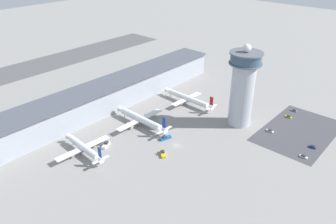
{
  "coord_description": "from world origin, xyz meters",
  "views": [
    {
      "loc": [
        -125.91,
        -105.5,
        110.39
      ],
      "look_at": [
        16.36,
        21.54,
        8.68
      ],
      "focal_mm": 35.0,
      "sensor_mm": 36.0,
      "label": 1
    }
  ],
  "objects_px": {
    "car_silver_sedan": "(303,157)",
    "car_green_van": "(294,111)",
    "service_truck_fuel": "(165,138)",
    "service_truck_catering": "(106,145)",
    "airplane_gate_alpha": "(84,148)",
    "control_tower": "(243,86)",
    "airplane_gate_charlie": "(188,98)",
    "service_truck_baggage": "(163,154)",
    "car_black_suv": "(313,147)",
    "car_maroon_suv": "(270,131)",
    "car_red_hatchback": "(288,117)",
    "airplane_gate_bravo": "(141,119)"
  },
  "relations": [
    {
      "from": "airplane_gate_bravo",
      "to": "car_red_hatchback",
      "type": "xyz_separation_m",
      "value": [
        75.57,
        -68.96,
        -3.88
      ]
    },
    {
      "from": "service_truck_baggage",
      "to": "service_truck_fuel",
      "type": "bearing_deg",
      "value": 36.98
    },
    {
      "from": "car_silver_sedan",
      "to": "airplane_gate_bravo",
      "type": "bearing_deg",
      "value": 110.84
    },
    {
      "from": "airplane_gate_bravo",
      "to": "service_truck_fuel",
      "type": "xyz_separation_m",
      "value": [
        -1.96,
        -23.62,
        -3.55
      ]
    },
    {
      "from": "car_maroon_suv",
      "to": "car_red_hatchback",
      "type": "relative_size",
      "value": 1.06
    },
    {
      "from": "service_truck_baggage",
      "to": "airplane_gate_charlie",
      "type": "bearing_deg",
      "value": 26.61
    },
    {
      "from": "airplane_gate_bravo",
      "to": "airplane_gate_charlie",
      "type": "distance_m",
      "value": 45.88
    },
    {
      "from": "car_silver_sedan",
      "to": "car_green_van",
      "type": "distance_m",
      "value": 57.81
    },
    {
      "from": "airplane_gate_alpha",
      "to": "service_truck_baggage",
      "type": "xyz_separation_m",
      "value": [
        29.13,
        -34.64,
        -3.2
      ]
    },
    {
      "from": "car_red_hatchback",
      "to": "airplane_gate_charlie",
      "type": "bearing_deg",
      "value": 114.35
    },
    {
      "from": "service_truck_fuel",
      "to": "car_green_van",
      "type": "bearing_deg",
      "value": -26.47
    },
    {
      "from": "car_maroon_suv",
      "to": "car_green_van",
      "type": "relative_size",
      "value": 1.07
    },
    {
      "from": "service_truck_baggage",
      "to": "car_black_suv",
      "type": "distance_m",
      "value": 89.48
    },
    {
      "from": "airplane_gate_charlie",
      "to": "car_silver_sedan",
      "type": "relative_size",
      "value": 9.74
    },
    {
      "from": "airplane_gate_alpha",
      "to": "car_green_van",
      "type": "relative_size",
      "value": 8.11
    },
    {
      "from": "airplane_gate_charlie",
      "to": "airplane_gate_bravo",
      "type": "bearing_deg",
      "value": 176.11
    },
    {
      "from": "control_tower",
      "to": "car_red_hatchback",
      "type": "height_order",
      "value": "control_tower"
    },
    {
      "from": "car_maroon_suv",
      "to": "car_green_van",
      "type": "height_order",
      "value": "car_maroon_suv"
    },
    {
      "from": "car_green_van",
      "to": "service_truck_catering",
      "type": "bearing_deg",
      "value": 151.08
    },
    {
      "from": "airplane_gate_alpha",
      "to": "service_truck_baggage",
      "type": "relative_size",
      "value": 5.06
    },
    {
      "from": "control_tower",
      "to": "car_black_suv",
      "type": "xyz_separation_m",
      "value": [
        3.8,
        -48.34,
        -26.37
      ]
    },
    {
      "from": "control_tower",
      "to": "airplane_gate_charlie",
      "type": "height_order",
      "value": "control_tower"
    },
    {
      "from": "car_maroon_suv",
      "to": "service_truck_baggage",
      "type": "bearing_deg",
      "value": 152.19
    },
    {
      "from": "control_tower",
      "to": "airplane_gate_alpha",
      "type": "distance_m",
      "value": 104.69
    },
    {
      "from": "car_black_suv",
      "to": "airplane_gate_bravo",
      "type": "bearing_deg",
      "value": 117.38
    },
    {
      "from": "airplane_gate_bravo",
      "to": "service_truck_baggage",
      "type": "distance_m",
      "value": 37.35
    },
    {
      "from": "service_truck_fuel",
      "to": "car_maroon_suv",
      "type": "relative_size",
      "value": 1.66
    },
    {
      "from": "airplane_gate_charlie",
      "to": "car_green_van",
      "type": "relative_size",
      "value": 10.35
    },
    {
      "from": "service_truck_catering",
      "to": "car_green_van",
      "type": "relative_size",
      "value": 1.65
    },
    {
      "from": "control_tower",
      "to": "car_maroon_suv",
      "type": "bearing_deg",
      "value": -79.69
    },
    {
      "from": "car_red_hatchback",
      "to": "service_truck_baggage",
      "type": "bearing_deg",
      "value": 158.89
    },
    {
      "from": "car_green_van",
      "to": "car_silver_sedan",
      "type": "bearing_deg",
      "value": -152.1
    },
    {
      "from": "service_truck_fuel",
      "to": "car_black_suv",
      "type": "xyz_separation_m",
      "value": [
        51.37,
        -71.79,
        -0.27
      ]
    },
    {
      "from": "airplane_gate_charlie",
      "to": "service_truck_catering",
      "type": "bearing_deg",
      "value": 179.49
    },
    {
      "from": "control_tower",
      "to": "car_maroon_suv",
      "type": "height_order",
      "value": "control_tower"
    },
    {
      "from": "car_silver_sedan",
      "to": "car_black_suv",
      "type": "height_order",
      "value": "car_black_suv"
    },
    {
      "from": "airplane_gate_bravo",
      "to": "car_black_suv",
      "type": "relative_size",
      "value": 10.83
    },
    {
      "from": "service_truck_fuel",
      "to": "service_truck_baggage",
      "type": "xyz_separation_m",
      "value": [
        -13.53,
        -10.18,
        -0.02
      ]
    },
    {
      "from": "control_tower",
      "to": "service_truck_fuel",
      "type": "relative_size",
      "value": 6.93
    },
    {
      "from": "car_silver_sedan",
      "to": "car_maroon_suv",
      "type": "bearing_deg",
      "value": 64.01
    },
    {
      "from": "service_truck_baggage",
      "to": "car_black_suv",
      "type": "xyz_separation_m",
      "value": [
        64.9,
        -61.61,
        -0.25
      ]
    },
    {
      "from": "car_maroon_suv",
      "to": "control_tower",
      "type": "bearing_deg",
      "value": 100.31
    },
    {
      "from": "service_truck_fuel",
      "to": "car_green_van",
      "type": "distance_m",
      "value": 99.72
    },
    {
      "from": "airplane_gate_charlie",
      "to": "service_truck_fuel",
      "type": "bearing_deg",
      "value": -156.75
    },
    {
      "from": "car_maroon_suv",
      "to": "car_silver_sedan",
      "type": "bearing_deg",
      "value": -115.99
    },
    {
      "from": "control_tower",
      "to": "car_black_suv",
      "type": "distance_m",
      "value": 55.19
    },
    {
      "from": "control_tower",
      "to": "service_truck_baggage",
      "type": "distance_m",
      "value": 67.76
    },
    {
      "from": "airplane_gate_charlie",
      "to": "service_truck_fuel",
      "type": "distance_m",
      "value": 52.06
    },
    {
      "from": "service_truck_fuel",
      "to": "car_green_van",
      "type": "xyz_separation_m",
      "value": [
        89.26,
        -44.46,
        -0.36
      ]
    },
    {
      "from": "airplane_gate_charlie",
      "to": "car_black_suv",
      "type": "xyz_separation_m",
      "value": [
        3.64,
        -92.3,
        -3.64
      ]
    }
  ]
}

